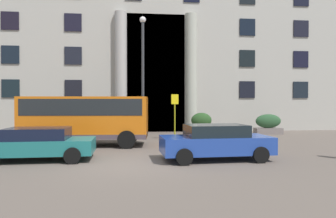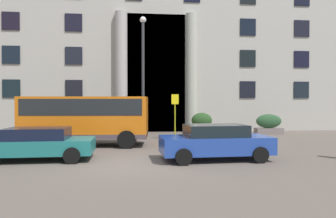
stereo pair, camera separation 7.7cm
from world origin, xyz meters
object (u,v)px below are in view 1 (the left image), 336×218
Objects in this scene: orange_minibus at (86,116)px; hedge_planter_entrance_left at (201,124)px; lamppost_plaza_centre at (143,68)px; hedge_planter_west at (129,126)px; scooter_by_planter at (40,143)px; parked_sedan_second at (216,142)px; parked_estate_mid at (38,143)px; hedge_planter_far_west at (268,124)px; motorcycle_far_end at (191,140)px; bus_stop_sign at (175,112)px; hedge_planter_far_east at (54,126)px.

hedge_planter_entrance_left is (7.28, 4.84, -0.80)m from orange_minibus.
lamppost_plaza_centre is at bearing -157.87° from hedge_planter_entrance_left.
scooter_by_planter is (-3.86, -7.21, -0.24)m from hedge_planter_west.
hedge_planter_entrance_left is at bearing 22.13° from lamppost_plaza_centre.
lamppost_plaza_centre reaches higher than parked_sedan_second.
hedge_planter_west is at bearing 67.58° from parked_estate_mid.
orange_minibus is 4.58× the size of hedge_planter_west.
orange_minibus is at bearing -158.72° from hedge_planter_far_west.
hedge_planter_entrance_left reaches higher than hedge_planter_west.
orange_minibus reaches higher than motorcycle_far_end.
bus_stop_sign reaches higher than scooter_by_planter.
motorcycle_far_end is (3.09, -6.90, -0.24)m from hedge_planter_west.
hedge_planter_far_east is 10.58m from motorcycle_far_end.
bus_stop_sign is at bearing 25.96° from orange_minibus.
orange_minibus is 4.21× the size of hedge_planter_entrance_left.
orange_minibus is at bearing 71.86° from parked_estate_mid.
parked_sedan_second is at bearing -23.91° from scooter_by_planter.
hedge_planter_far_west is at bearing 21.37° from scooter_by_planter.
scooter_by_planter is (-7.44, 2.43, -0.27)m from parked_sedan_second.
hedge_planter_entrance_left reaches higher than parked_sedan_second.
hedge_planter_entrance_left is (-4.93, 0.08, 0.05)m from hedge_planter_far_west.
hedge_planter_west is at bearing -179.92° from hedge_planter_entrance_left.
bus_stop_sign is at bearing 93.61° from parked_sedan_second.
bus_stop_sign is 1.40× the size of motorcycle_far_end.
hedge_planter_far_west is 0.45× the size of parked_estate_mid.
orange_minibus is 0.85× the size of lamppost_plaza_centre.
orange_minibus is at bearing 48.90° from scooter_by_planter.
parked_estate_mid is (-1.24, -4.18, -0.89)m from orange_minibus.
bus_stop_sign is at bearing -158.84° from hedge_planter_far_west.
hedge_planter_far_west is (7.21, 2.79, -1.01)m from bus_stop_sign.
hedge_planter_west is at bearing 56.02° from scooter_by_planter.
hedge_planter_far_west is 1.37× the size of hedge_planter_west.
parked_sedan_second reaches higher than parked_estate_mid.
motorcycle_far_end is at bearing -106.26° from hedge_planter_entrance_left.
bus_stop_sign is 1.93× the size of hedge_planter_west.
parked_sedan_second is at bearing -71.38° from lamppost_plaza_centre.
hedge_planter_far_west is 16.15m from parked_estate_mid.
hedge_planter_far_west reaches higher than parked_estate_mid.
scooter_by_planter is (1.15, -7.12, -0.26)m from hedge_planter_far_east.
motorcycle_far_end is at bearing -40.09° from hedge_planter_far_east.
bus_stop_sign reaches higher than hedge_planter_west.
orange_minibus is 7.54m from parked_sedan_second.
hedge_planter_west is at bearing 107.59° from parked_sedan_second.
bus_stop_sign is 4.24m from motorcycle_far_end.
bus_stop_sign is 8.37m from hedge_planter_far_east.
hedge_planter_west is 0.92× the size of hedge_planter_entrance_left.
hedge_planter_west is 0.75× the size of scooter_by_planter.
motorcycle_far_end is 0.26× the size of lamppost_plaza_centre.
hedge_planter_far_east is 0.25× the size of lamppost_plaza_centre.
hedge_planter_far_east is at bearing 93.34° from scooter_by_planter.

